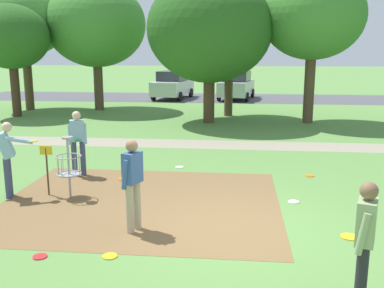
# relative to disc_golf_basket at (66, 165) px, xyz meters

# --- Properties ---
(ground_plane) EXTENTS (160.00, 160.00, 0.00)m
(ground_plane) POSITION_rel_disc_golf_basket_xyz_m (3.65, -1.46, -0.75)
(ground_plane) COLOR #5B8942
(dirt_tee_pad) EXTENTS (5.99, 4.99, 0.01)m
(dirt_tee_pad) POSITION_rel_disc_golf_basket_xyz_m (1.71, -0.19, -0.75)
(dirt_tee_pad) COLOR brown
(dirt_tee_pad) RESTS_ON ground
(disc_golf_basket) EXTENTS (0.98, 0.58, 1.39)m
(disc_golf_basket) POSITION_rel_disc_golf_basket_xyz_m (0.00, 0.00, 0.00)
(disc_golf_basket) COLOR #9E9EA3
(disc_golf_basket) RESTS_ON ground
(player_foreground_watching) EXTENTS (0.50, 0.44, 1.71)m
(player_foreground_watching) POSITION_rel_disc_golf_basket_xyz_m (-0.35, 1.71, 0.21)
(player_foreground_watching) COLOR #384260
(player_foreground_watching) RESTS_ON ground
(player_throwing) EXTENTS (1.17, 0.48, 1.71)m
(player_throwing) POSITION_rel_disc_golf_basket_xyz_m (-1.30, -0.13, 0.23)
(player_throwing) COLOR #384260
(player_throwing) RESTS_ON ground
(player_waiting_left) EXTENTS (0.44, 0.50, 1.71)m
(player_waiting_left) POSITION_rel_disc_golf_basket_xyz_m (5.36, -3.88, 0.21)
(player_waiting_left) COLOR #232328
(player_waiting_left) RESTS_ON ground
(player_waiting_right) EXTENTS (0.45, 0.49, 1.71)m
(player_waiting_right) POSITION_rel_disc_golf_basket_xyz_m (1.92, -1.70, 0.21)
(player_waiting_right) COLOR tan
(player_waiting_right) RESTS_ON ground
(frisbee_by_tee) EXTENTS (0.24, 0.24, 0.02)m
(frisbee_by_tee) POSITION_rel_disc_golf_basket_xyz_m (1.77, -2.77, -0.74)
(frisbee_by_tee) COLOR gold
(frisbee_by_tee) RESTS_ON ground
(frisbee_mid_grass) EXTENTS (0.24, 0.24, 0.02)m
(frisbee_mid_grass) POSITION_rel_disc_golf_basket_xyz_m (5.03, 0.16, -0.74)
(frisbee_mid_grass) COLOR white
(frisbee_mid_grass) RESTS_ON ground
(frisbee_far_left) EXTENTS (0.23, 0.23, 0.02)m
(frisbee_far_left) POSITION_rel_disc_golf_basket_xyz_m (0.66, -2.90, -0.74)
(frisbee_far_left) COLOR red
(frisbee_far_left) RESTS_ON ground
(frisbee_far_right) EXTENTS (0.24, 0.24, 0.02)m
(frisbee_far_right) POSITION_rel_disc_golf_basket_xyz_m (2.17, 2.77, -0.74)
(frisbee_far_right) COLOR white
(frisbee_far_right) RESTS_ON ground
(frisbee_scattered_b) EXTENTS (0.23, 0.23, 0.02)m
(frisbee_scattered_b) POSITION_rel_disc_golf_basket_xyz_m (5.69, 2.26, -0.74)
(frisbee_scattered_b) COLOR orange
(frisbee_scattered_b) RESTS_ON ground
(tree_near_right) EXTENTS (3.60, 3.60, 5.37)m
(tree_near_right) POSITION_rel_disc_golf_basket_xyz_m (-7.06, 11.48, 3.06)
(tree_near_right) COLOR #422D1E
(tree_near_right) RESTS_ON ground
(tree_mid_left) EXTENTS (5.26, 5.26, 6.77)m
(tree_mid_left) POSITION_rel_disc_golf_basket_xyz_m (-3.78, 14.33, 3.77)
(tree_mid_left) COLOR brown
(tree_mid_left) RESTS_ON ground
(tree_mid_center) EXTENTS (5.48, 5.48, 6.45)m
(tree_mid_center) POSITION_rel_disc_golf_basket_xyz_m (2.48, 10.65, 3.35)
(tree_mid_center) COLOR #4C3823
(tree_mid_center) RESTS_ON ground
(tree_mid_right) EXTENTS (3.24, 3.24, 5.74)m
(tree_mid_right) POSITION_rel_disc_golf_basket_xyz_m (3.31, 12.76, 3.56)
(tree_mid_right) COLOR brown
(tree_mid_right) RESTS_ON ground
(tree_far_left) EXTENTS (4.49, 4.49, 6.70)m
(tree_far_left) POSITION_rel_disc_golf_basket_xyz_m (-7.56, 13.91, 4.01)
(tree_far_left) COLOR brown
(tree_far_left) RESTS_ON ground
(tree_far_center) EXTENTS (4.44, 4.44, 6.56)m
(tree_far_center) POSITION_rel_disc_golf_basket_xyz_m (6.93, 11.04, 3.89)
(tree_far_center) COLOR brown
(tree_far_center) RESTS_ON ground
(parking_lot_strip) EXTENTS (36.00, 6.00, 0.01)m
(parking_lot_strip) POSITION_rel_disc_golf_basket_xyz_m (3.65, 20.89, -0.75)
(parking_lot_strip) COLOR #4C4C51
(parking_lot_strip) RESTS_ON ground
(parked_car_leftmost) EXTENTS (2.48, 4.44, 1.84)m
(parked_car_leftmost) POSITION_rel_disc_golf_basket_xyz_m (-0.56, 20.13, 0.17)
(parked_car_leftmost) COLOR silver
(parked_car_leftmost) RESTS_ON ground
(parked_car_center_left) EXTENTS (2.48, 4.44, 1.84)m
(parked_car_center_left) POSITION_rel_disc_golf_basket_xyz_m (3.68, 20.25, 0.17)
(parked_car_center_left) COLOR #B2B7BC
(parked_car_center_left) RESTS_ON ground
(gravel_path) EXTENTS (40.00, 1.47, 0.00)m
(gravel_path) POSITION_rel_disc_golf_basket_xyz_m (3.65, 5.90, -0.75)
(gravel_path) COLOR gray
(gravel_path) RESTS_ON ground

